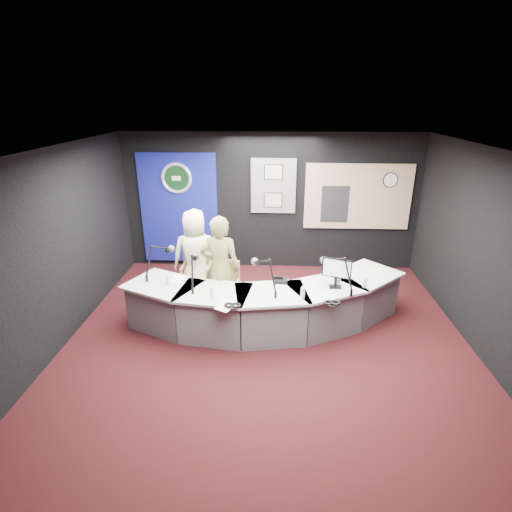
{
  "coord_description": "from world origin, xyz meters",
  "views": [
    {
      "loc": [
        0.07,
        -5.0,
        3.43
      ],
      "look_at": [
        -0.2,
        0.8,
        1.1
      ],
      "focal_mm": 28.0,
      "sensor_mm": 36.0,
      "label": 1
    }
  ],
  "objects_px": {
    "broadcast_desk": "(265,305)",
    "armchair_left": "(197,276)",
    "person_man": "(196,255)",
    "person_woman": "(220,269)",
    "armchair_right": "(221,290)"
  },
  "relations": [
    {
      "from": "broadcast_desk",
      "to": "armchair_left",
      "type": "distance_m",
      "value": 1.54
    },
    {
      "from": "person_man",
      "to": "person_woman",
      "type": "bearing_deg",
      "value": 118.46
    },
    {
      "from": "armchair_right",
      "to": "person_man",
      "type": "xyz_separation_m",
      "value": [
        -0.52,
        0.68,
        0.33
      ]
    },
    {
      "from": "broadcast_desk",
      "to": "armchair_left",
      "type": "bearing_deg",
      "value": 143.79
    },
    {
      "from": "broadcast_desk",
      "to": "person_woman",
      "type": "relative_size",
      "value": 2.56
    },
    {
      "from": "person_woman",
      "to": "armchair_left",
      "type": "bearing_deg",
      "value": -48.27
    },
    {
      "from": "person_woman",
      "to": "person_man",
      "type": "bearing_deg",
      "value": -48.27
    },
    {
      "from": "armchair_right",
      "to": "person_man",
      "type": "height_order",
      "value": "person_man"
    },
    {
      "from": "armchair_right",
      "to": "person_man",
      "type": "distance_m",
      "value": 0.92
    },
    {
      "from": "person_woman",
      "to": "broadcast_desk",
      "type": "bearing_deg",
      "value": 166.92
    },
    {
      "from": "armchair_left",
      "to": "person_woman",
      "type": "distance_m",
      "value": 0.97
    },
    {
      "from": "armchair_left",
      "to": "armchair_right",
      "type": "relative_size",
      "value": 0.85
    },
    {
      "from": "person_man",
      "to": "person_woman",
      "type": "relative_size",
      "value": 0.94
    },
    {
      "from": "person_man",
      "to": "armchair_left",
      "type": "bearing_deg",
      "value": 180.0
    },
    {
      "from": "person_woman",
      "to": "armchair_right",
      "type": "bearing_deg",
      "value": -0.0
    }
  ]
}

